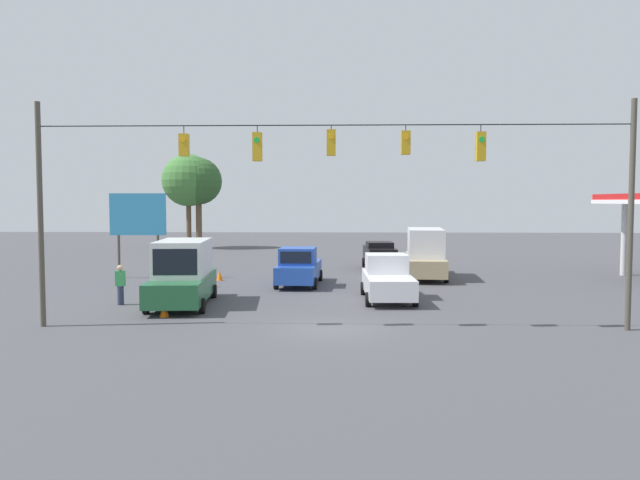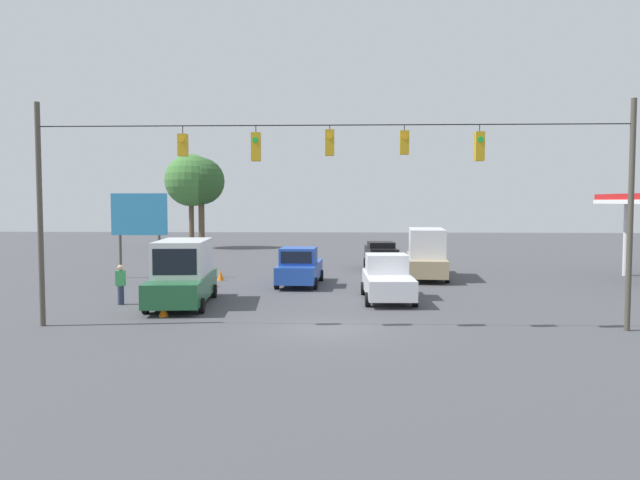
% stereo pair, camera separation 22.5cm
% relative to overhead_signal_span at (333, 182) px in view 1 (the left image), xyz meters
% --- Properties ---
extents(ground_plane, '(140.00, 140.00, 0.00)m').
position_rel_overhead_signal_span_xyz_m(ground_plane, '(0.07, 0.11, -5.33)').
color(ground_plane, '#47474C').
extents(overhead_signal_span, '(21.59, 0.38, 8.26)m').
position_rel_overhead_signal_span_xyz_m(overhead_signal_span, '(0.00, 0.00, 0.00)').
color(overhead_signal_span, '#4C473D').
rests_on(overhead_signal_span, ground_plane).
extents(box_truck_green_parked_shoulder, '(2.91, 6.59, 2.90)m').
position_rel_overhead_signal_span_xyz_m(box_truck_green_parked_shoulder, '(6.78, -4.95, -3.90)').
color(box_truck_green_parked_shoulder, '#236038').
rests_on(box_truck_green_parked_shoulder, ground_plane).
extents(sedan_black_oncoming_deep, '(2.28, 4.67, 1.87)m').
position_rel_overhead_signal_span_xyz_m(sedan_black_oncoming_deep, '(-2.96, -19.96, -4.35)').
color(sedan_black_oncoming_deep, black).
rests_on(sedan_black_oncoming_deep, ground_plane).
extents(pickup_truck_blue_withflow_mid, '(2.47, 5.66, 2.12)m').
position_rel_overhead_signal_span_xyz_m(pickup_truck_blue_withflow_mid, '(2.01, -11.63, -4.35)').
color(pickup_truck_blue_withflow_mid, '#234CB2').
rests_on(pickup_truck_blue_withflow_mid, ground_plane).
extents(pickup_truck_white_crossing_near, '(2.42, 5.43, 2.12)m').
position_rel_overhead_signal_span_xyz_m(pickup_truck_white_crossing_near, '(-2.49, -6.66, -4.35)').
color(pickup_truck_white_crossing_near, silver).
rests_on(pickup_truck_white_crossing_near, ground_plane).
extents(box_truck_tan_oncoming_far, '(2.81, 7.32, 2.99)m').
position_rel_overhead_signal_span_xyz_m(box_truck_tan_oncoming_far, '(-5.40, -15.15, -3.86)').
color(box_truck_tan_oncoming_far, tan).
rests_on(box_truck_tan_oncoming_far, ground_plane).
extents(traffic_cone_nearest, '(0.39, 0.39, 0.60)m').
position_rel_overhead_signal_span_xyz_m(traffic_cone_nearest, '(6.80, -2.01, -5.03)').
color(traffic_cone_nearest, orange).
rests_on(traffic_cone_nearest, ground_plane).
extents(traffic_cone_second, '(0.39, 0.39, 0.60)m').
position_rel_overhead_signal_span_xyz_m(traffic_cone_second, '(6.69, -4.98, -5.03)').
color(traffic_cone_second, orange).
rests_on(traffic_cone_second, ground_plane).
extents(traffic_cone_third, '(0.39, 0.39, 0.60)m').
position_rel_overhead_signal_span_xyz_m(traffic_cone_third, '(6.65, -7.67, -5.03)').
color(traffic_cone_third, orange).
rests_on(traffic_cone_third, ground_plane).
extents(traffic_cone_fourth, '(0.39, 0.39, 0.60)m').
position_rel_overhead_signal_span_xyz_m(traffic_cone_fourth, '(6.60, -10.78, -5.03)').
color(traffic_cone_fourth, orange).
rests_on(traffic_cone_fourth, ground_plane).
extents(traffic_cone_fifth, '(0.39, 0.39, 0.60)m').
position_rel_overhead_signal_span_xyz_m(traffic_cone_fifth, '(6.80, -13.53, -5.03)').
color(traffic_cone_fifth, orange).
rests_on(traffic_cone_fifth, ground_plane).
extents(roadside_billboard, '(3.41, 0.16, 5.11)m').
position_rel_overhead_signal_span_xyz_m(roadside_billboard, '(11.90, -14.51, -1.76)').
color(roadside_billboard, '#4C473D').
rests_on(roadside_billboard, ground_plane).
extents(pedestrian, '(0.40, 0.28, 1.80)m').
position_rel_overhead_signal_span_xyz_m(pedestrian, '(9.57, -4.84, -4.41)').
color(pedestrian, '#2D334C').
rests_on(pedestrian, ground_plane).
extents(tree_horizon_left, '(4.61, 4.61, 8.91)m').
position_rel_overhead_signal_span_xyz_m(tree_horizon_left, '(13.66, -38.44, 1.21)').
color(tree_horizon_left, brown).
rests_on(tree_horizon_left, ground_plane).
extents(tree_horizon_right, '(5.14, 5.14, 9.26)m').
position_rel_overhead_signal_span_xyz_m(tree_horizon_right, '(14.65, -38.39, 1.33)').
color(tree_horizon_right, brown).
rests_on(tree_horizon_right, ground_plane).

